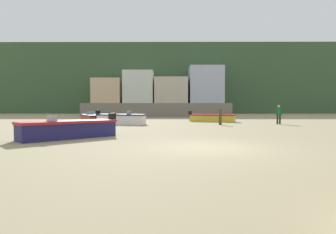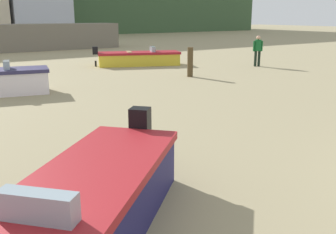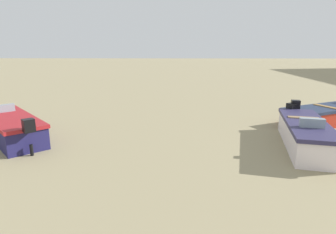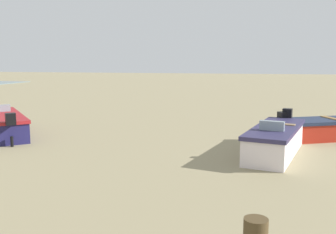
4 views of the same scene
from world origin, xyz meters
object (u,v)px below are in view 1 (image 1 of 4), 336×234
beach_walker_distant (279,113)px  boat_white_0 (121,119)px  boat_yellow_6 (212,118)px  boat_red_2 (92,118)px  mooring_post_near_water (220,117)px  boat_navy_1 (69,129)px

beach_walker_distant → boat_white_0: bearing=26.5°
boat_white_0 → beach_walker_distant: size_ratio=2.72×
boat_yellow_6 → boat_white_0: bearing=-41.9°
boat_red_2 → mooring_post_near_water: mooring_post_near_water is taller
boat_white_0 → mooring_post_near_water: bearing=98.7°
boat_white_0 → boat_red_2: size_ratio=0.85×
boat_white_0 → boat_yellow_6: 9.33m
boat_navy_1 → beach_walker_distant: 17.61m
beach_walker_distant → boat_yellow_6: bearing=-12.4°
boat_white_0 → beach_walker_distant: (13.39, 0.27, 0.50)m
boat_navy_1 → boat_white_0: bearing=-46.7°
boat_red_2 → mooring_post_near_water: bearing=-42.3°
boat_yellow_6 → beach_walker_distant: bearing=73.8°
boat_yellow_6 → mooring_post_near_water: (-0.09, -4.74, 0.27)m
boat_navy_1 → boat_yellow_6: bearing=-74.8°
boat_red_2 → mooring_post_near_water: 11.96m
mooring_post_near_water → boat_navy_1: bearing=-132.6°
boat_navy_1 → boat_red_2: (-2.55, 12.99, -0.04)m
boat_navy_1 → boat_yellow_6: 17.05m
boat_white_0 → beach_walker_distant: beach_walker_distant is taller
boat_red_2 → mooring_post_near_water: (11.50, -3.28, 0.26)m
boat_white_0 → boat_red_2: boat_white_0 is taller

